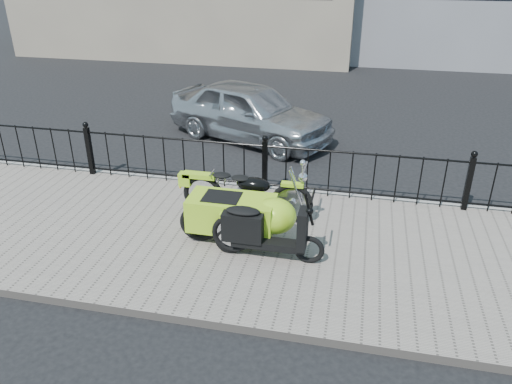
% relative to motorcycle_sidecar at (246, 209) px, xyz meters
% --- Properties ---
extents(ground, '(120.00, 120.00, 0.00)m').
position_rel_motorcycle_sidecar_xyz_m(ground, '(-0.04, 0.39, -0.59)').
color(ground, black).
rests_on(ground, ground).
extents(sidewalk, '(30.00, 3.80, 0.12)m').
position_rel_motorcycle_sidecar_xyz_m(sidewalk, '(-0.04, -0.11, -0.53)').
color(sidewalk, gray).
rests_on(sidewalk, ground).
extents(curb, '(30.00, 0.10, 0.12)m').
position_rel_motorcycle_sidecar_xyz_m(curb, '(-0.04, 1.83, -0.53)').
color(curb, gray).
rests_on(curb, ground).
extents(iron_fence, '(14.11, 0.11, 1.08)m').
position_rel_motorcycle_sidecar_xyz_m(iron_fence, '(-0.04, 1.69, -0.01)').
color(iron_fence, black).
rests_on(iron_fence, sidewalk).
extents(motorcycle_sidecar, '(2.28, 1.48, 0.98)m').
position_rel_motorcycle_sidecar_xyz_m(motorcycle_sidecar, '(0.00, 0.00, 0.00)').
color(motorcycle_sidecar, black).
rests_on(motorcycle_sidecar, sidewalk).
extents(scooter, '(1.61, 0.47, 1.09)m').
position_rel_motorcycle_sidecar_xyz_m(scooter, '(0.35, -0.50, -0.05)').
color(scooter, black).
rests_on(scooter, sidewalk).
extents(spare_tire, '(0.62, 0.15, 0.61)m').
position_rel_motorcycle_sidecar_xyz_m(spare_tire, '(-0.66, -0.26, -0.17)').
color(spare_tire, black).
rests_on(spare_tire, sidewalk).
extents(sedan_car, '(4.37, 3.08, 1.38)m').
position_rel_motorcycle_sidecar_xyz_m(sedan_car, '(-0.99, 4.62, 0.10)').
color(sedan_car, '#ABAEB3').
rests_on(sedan_car, ground).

